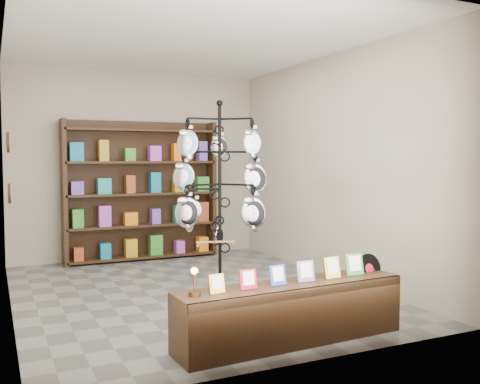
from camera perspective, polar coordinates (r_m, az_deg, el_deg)
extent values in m
plane|color=slate|center=(6.61, -5.25, -10.54)|extent=(5.00, 5.00, 0.00)
plane|color=#B6AA92|center=(8.80, -10.83, 2.83)|extent=(4.00, 0.00, 4.00)
plane|color=#B6AA92|center=(4.14, 6.42, 1.97)|extent=(4.00, 0.00, 4.00)
plane|color=#B6AA92|center=(6.03, -23.52, 2.22)|extent=(0.00, 5.00, 5.00)
plane|color=#B6AA92|center=(7.33, 9.58, 2.68)|extent=(0.00, 5.00, 5.00)
plane|color=white|center=(6.55, -5.41, 15.81)|extent=(5.00, 5.00, 0.00)
cylinder|color=black|center=(6.30, -2.14, -11.10)|extent=(0.60, 0.60, 0.03)
cylinder|color=black|center=(6.11, -2.16, -1.14)|extent=(0.05, 0.05, 2.22)
sphere|color=black|center=(6.12, -2.19, 9.46)|extent=(0.07, 0.07, 0.07)
ellipsoid|color=silver|center=(6.39, -2.20, -4.65)|extent=(0.12, 0.08, 0.23)
cube|color=#AD8148|center=(5.85, -2.63, -5.32)|extent=(0.41, 0.14, 0.04)
cube|color=black|center=(4.83, 5.52, -12.69)|extent=(2.15, 0.55, 0.52)
cube|color=gold|center=(4.40, -2.51, -9.74)|extent=(0.14, 0.06, 0.16)
cube|color=red|center=(4.52, 0.86, -9.29)|extent=(0.15, 0.06, 0.17)
cube|color=#263FA5|center=(4.67, 4.03, -8.83)|extent=(0.16, 0.06, 0.17)
cube|color=#E54C33|center=(4.82, 7.00, -8.38)|extent=(0.17, 0.06, 0.18)
cube|color=gold|center=(4.99, 9.77, -7.94)|extent=(0.18, 0.07, 0.19)
cube|color=#337233|center=(5.15, 12.09, -7.55)|extent=(0.19, 0.07, 0.20)
cylinder|color=black|center=(5.35, 13.59, -7.95)|extent=(0.29, 0.08, 0.29)
cylinder|color=red|center=(5.34, 13.61, -7.95)|extent=(0.10, 0.03, 0.10)
cylinder|color=#442613|center=(4.33, -4.87, -10.75)|extent=(0.10, 0.10, 0.04)
cylinder|color=#442613|center=(4.31, -4.87, -9.62)|extent=(0.02, 0.02, 0.14)
sphere|color=#FFBF59|center=(4.29, -4.88, -8.36)|extent=(0.05, 0.05, 0.05)
cube|color=black|center=(8.76, -10.70, 0.21)|extent=(2.40, 0.04, 2.20)
cube|color=black|center=(8.38, -18.26, -0.07)|extent=(0.06, 0.36, 2.20)
cube|color=black|center=(8.97, -3.12, 0.35)|extent=(0.06, 0.36, 2.20)
cube|color=black|center=(8.73, -10.35, -6.75)|extent=(2.36, 0.36, 0.04)
cube|color=black|center=(8.65, -10.39, -3.49)|extent=(2.36, 0.36, 0.03)
cube|color=black|center=(8.61, -10.43, -0.18)|extent=(2.36, 0.36, 0.04)
cube|color=black|center=(8.59, -10.47, 3.15)|extent=(2.36, 0.36, 0.04)
cube|color=black|center=(8.60, -10.51, 6.48)|extent=(2.36, 0.36, 0.04)
cylinder|color=black|center=(6.84, -23.51, 4.87)|extent=(0.03, 0.24, 0.24)
cylinder|color=black|center=(6.85, -23.38, -0.15)|extent=(0.03, 0.24, 0.24)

